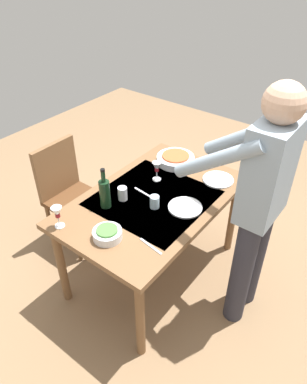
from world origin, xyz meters
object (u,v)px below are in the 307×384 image
wine_glass_left (157,168)px  dinner_plate_near (218,180)px  wine_glass_right (57,213)px  serving_bowl_pasta (175,159)px  side_bowl_salad (107,234)px  water_cup_near_right (123,193)px  chair_near (67,189)px  wine_bottle (105,193)px  person_server (259,201)px  water_cup_near_left (155,202)px  dining_table (154,207)px  dinner_plate_far (185,207)px

wine_glass_left → dinner_plate_near: (-0.27, 0.37, -0.10)m
wine_glass_right → serving_bowl_pasta: bearing=172.3°
side_bowl_salad → dinner_plate_near: size_ratio=0.78×
serving_bowl_pasta → dinner_plate_near: serving_bowl_pasta is taller
water_cup_near_right → chair_near: bearing=-92.6°
dinner_plate_near → wine_bottle: bearing=-31.8°
serving_bowl_pasta → side_bowl_salad: 0.98m
person_server → water_cup_near_left: person_server is taller
wine_glass_right → dinner_plate_near: bearing=152.8°
dining_table → person_server: 0.76m
dining_table → person_server: size_ratio=0.80×
wine_glass_right → dining_table: bearing=153.9°
chair_near → side_bowl_salad: 0.95m
serving_bowl_pasta → dining_table: bearing=16.8°
water_cup_near_right → side_bowl_salad: bearing=27.6°
wine_glass_right → side_bowl_salad: wine_glass_right is taller
wine_glass_left → dinner_plate_far: (0.16, 0.36, -0.10)m
wine_bottle → person_server: bearing=113.6°
wine_glass_right → dinner_plate_near: (-1.06, 0.54, -0.10)m
side_bowl_salad → dinner_plate_far: size_ratio=0.78×
wine_glass_right → water_cup_near_left: wine_glass_right is taller
water_cup_near_right → dinner_plate_far: bearing=114.1°
person_server → water_cup_near_right: bearing=-72.9°
person_server → wine_glass_right: bearing=-53.9°
dining_table → side_bowl_salad: bearing=2.5°
serving_bowl_pasta → dinner_plate_far: bearing=40.8°
wine_bottle → serving_bowl_pasta: (-0.75, 0.05, -0.08)m
wine_glass_left → wine_glass_right: 0.81m
water_cup_near_right → person_server: bearing=107.1°
dining_table → serving_bowl_pasta: size_ratio=4.49×
wine_glass_left → water_cup_near_left: wine_glass_left is taller
serving_bowl_pasta → side_bowl_salad: (0.97, 0.17, 0.00)m
person_server → wine_glass_right: person_server is taller
dining_table → wine_glass_left: (-0.19, -0.12, 0.19)m
dinner_plate_near → wine_glass_left: bearing=-53.9°
dining_table → serving_bowl_pasta: (-0.48, -0.15, 0.12)m
wine_glass_left → wine_glass_right: (0.79, -0.17, 0.00)m
serving_bowl_pasta → dinner_plate_near: bearing=87.5°
water_cup_near_left → dinner_plate_far: (-0.11, 0.17, -0.04)m
dining_table → water_cup_near_right: bearing=-48.8°
dining_table → chair_near: size_ratio=1.48×
water_cup_near_left → serving_bowl_pasta: size_ratio=0.29×
wine_glass_right → dinner_plate_near: size_ratio=0.66×
wine_glass_left → chair_near: bearing=-66.3°
dining_table → wine_glass_left: bearing=-148.8°
person_server → wine_bottle: person_server is taller
person_server → serving_bowl_pasta: 0.93m
chair_near → water_cup_near_right: 0.70m
water_cup_near_left → dinner_plate_near: (-0.54, 0.19, -0.04)m
wine_bottle → water_cup_near_left: (-0.19, 0.27, -0.07)m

